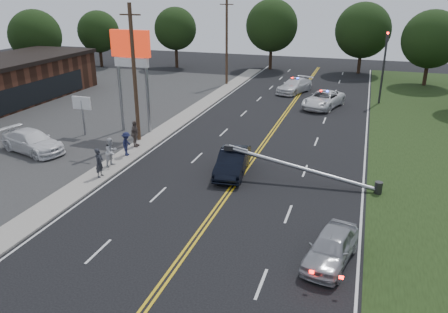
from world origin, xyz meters
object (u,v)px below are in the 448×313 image
(traffic_signal, at_px, (384,61))
(utility_pole_mid, at_px, (134,74))
(waiting_sedan, at_px, (331,247))
(parked_car, at_px, (32,142))
(crashed_sedan, at_px, (233,162))
(emergency_b, at_px, (295,86))
(small_sign, at_px, (82,106))
(utility_pole_far, at_px, (227,42))
(bystander_a, at_px, (99,163))
(emergency_a, at_px, (323,99))
(pylon_sign, at_px, (131,57))
(bystander_b, at_px, (111,152))
(fallen_streetlight, at_px, (309,170))
(bystander_d, at_px, (135,134))
(bystander_c, at_px, (127,144))

(traffic_signal, relative_size, utility_pole_mid, 0.70)
(waiting_sedan, height_order, parked_car, parked_car)
(utility_pole_mid, distance_m, crashed_sedan, 10.35)
(traffic_signal, relative_size, emergency_b, 1.31)
(small_sign, distance_m, utility_pole_far, 22.68)
(crashed_sedan, xyz_separation_m, bystander_a, (-7.47, -3.22, 0.25))
(emergency_a, bearing_deg, utility_pole_far, 164.89)
(bystander_a, bearing_deg, pylon_sign, 11.69)
(utility_pole_mid, height_order, crashed_sedan, utility_pole_mid)
(small_sign, xyz_separation_m, crashed_sedan, (13.41, -3.80, -1.56))
(bystander_b, bearing_deg, waiting_sedan, -103.92)
(bystander_b, bearing_deg, parked_car, 93.13)
(pylon_sign, bearing_deg, emergency_b, 61.65)
(fallen_streetlight, height_order, bystander_a, bystander_a)
(emergency_a, bearing_deg, utility_pole_mid, -114.00)
(utility_pole_mid, distance_m, parked_car, 8.64)
(emergency_b, height_order, bystander_d, bystander_d)
(utility_pole_mid, distance_m, bystander_c, 5.33)
(parked_car, distance_m, emergency_b, 28.62)
(bystander_a, height_order, bystander_b, bystander_b)
(traffic_signal, distance_m, crashed_sedan, 23.79)
(parked_car, height_order, bystander_b, bystander_b)
(fallen_streetlight, distance_m, crashed_sedan, 4.78)
(crashed_sedan, bearing_deg, bystander_b, -175.56)
(emergency_a, bearing_deg, crashed_sedan, -85.17)
(utility_pole_mid, bearing_deg, bystander_d, -70.49)
(fallen_streetlight, bearing_deg, crashed_sedan, 177.58)
(traffic_signal, height_order, bystander_b, traffic_signal)
(waiting_sedan, xyz_separation_m, bystander_b, (-14.44, 6.35, 0.38))
(emergency_a, bearing_deg, fallen_streetlight, -70.46)
(utility_pole_far, relative_size, emergency_b, 1.86)
(utility_pole_mid, bearing_deg, fallen_streetlight, -16.64)
(small_sign, xyz_separation_m, utility_pole_far, (4.80, 22.00, 2.75))
(fallen_streetlight, bearing_deg, utility_pole_mid, 163.36)
(small_sign, bearing_deg, fallen_streetlight, -12.40)
(parked_car, distance_m, bystander_a, 7.61)
(emergency_a, bearing_deg, bystander_c, -106.57)
(crashed_sedan, relative_size, bystander_d, 2.43)
(bystander_b, distance_m, bystander_c, 2.02)
(waiting_sedan, relative_size, emergency_a, 0.71)
(utility_pole_mid, height_order, emergency_a, utility_pole_mid)
(parked_car, bearing_deg, small_sign, -0.03)
(traffic_signal, bearing_deg, bystander_a, -123.20)
(bystander_b, bearing_deg, fallen_streetlight, -74.45)
(utility_pole_mid, relative_size, emergency_a, 1.74)
(utility_pole_far, distance_m, emergency_b, 9.71)
(bystander_b, bearing_deg, emergency_a, -20.03)
(pylon_sign, relative_size, small_sign, 2.58)
(parked_car, bearing_deg, bystander_b, -81.34)
(traffic_signal, distance_m, bystander_d, 26.02)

